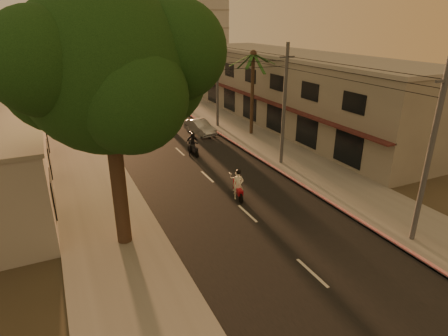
{
  "coord_description": "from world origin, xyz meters",
  "views": [
    {
      "loc": [
        -9.34,
        -14.7,
        10.45
      ],
      "look_at": [
        -0.05,
        5.08,
        1.74
      ],
      "focal_mm": 30.0,
      "sensor_mm": 36.0,
      "label": 1
    }
  ],
  "objects": [
    {
      "name": "utility_poles",
      "position": [
        6.2,
        20.0,
        6.54
      ],
      "size": [
        1.2,
        48.26,
        9.0
      ],
      "color": "#38383A",
      "rests_on": "ground"
    },
    {
      "name": "sidewalk_left",
      "position": [
        -7.5,
        20.0,
        0.06
      ],
      "size": [
        5.0,
        140.0,
        0.12
      ],
      "primitive_type": "cube",
      "color": "slate",
      "rests_on": "ground"
    },
    {
      "name": "shophouse_row",
      "position": [
        13.95,
        18.0,
        3.65
      ],
      "size": [
        8.8,
        34.2,
        7.3
      ],
      "color": "gray",
      "rests_on": "ground"
    },
    {
      "name": "curb_stripe",
      "position": [
        5.1,
        15.0,
        0.1
      ],
      "size": [
        0.2,
        60.0,
        0.2
      ],
      "primitive_type": "cube",
      "color": "red",
      "rests_on": "ground"
    },
    {
      "name": "palm_tree",
      "position": [
        8.0,
        16.0,
        7.15
      ],
      "size": [
        5.0,
        5.0,
        8.2
      ],
      "color": "black",
      "rests_on": "ground"
    },
    {
      "name": "filler_right",
      "position": [
        14.0,
        45.0,
        3.0
      ],
      "size": [
        8.0,
        14.0,
        6.0
      ],
      "primitive_type": "cube",
      "color": "gray",
      "rests_on": "ground"
    },
    {
      "name": "scooter_far_a",
      "position": [
        1.34,
        21.32,
        0.81
      ],
      "size": [
        1.09,
        1.79,
        1.79
      ],
      "rotation": [
        0.0,
        0.0,
        0.26
      ],
      "color": "black",
      "rests_on": "ground"
    },
    {
      "name": "scooter_mid_b",
      "position": [
        0.86,
        13.29,
        0.86
      ],
      "size": [
        1.15,
        1.95,
        1.92
      ],
      "rotation": [
        0.0,
        0.0,
        -0.11
      ],
      "color": "black",
      "rests_on": "ground"
    },
    {
      "name": "road",
      "position": [
        0.0,
        20.0,
        0.01
      ],
      "size": [
        10.0,
        140.0,
        0.02
      ],
      "primitive_type": "cube",
      "color": "black",
      "rests_on": "ground"
    },
    {
      "name": "scooter_red",
      "position": [
        0.41,
        4.0,
        0.87
      ],
      "size": [
        0.92,
        1.99,
        1.97
      ],
      "rotation": [
        0.0,
        0.0,
        -0.19
      ],
      "color": "black",
      "rests_on": "ground"
    },
    {
      "name": "scooter_mid_a",
      "position": [
        0.73,
        12.67,
        0.89
      ],
      "size": [
        0.97,
        2.0,
        1.97
      ],
      "rotation": [
        0.0,
        0.0,
        0.05
      ],
      "color": "black",
      "rests_on": "ground"
    },
    {
      "name": "filler_left_near",
      "position": [
        -14.0,
        34.0,
        2.2
      ],
      "size": [
        8.0,
        14.0,
        4.4
      ],
      "primitive_type": "cube",
      "color": "gray",
      "rests_on": "ground"
    },
    {
      "name": "filler_left_far",
      "position": [
        -14.0,
        52.0,
        3.5
      ],
      "size": [
        8.0,
        14.0,
        7.0
      ],
      "primitive_type": "cube",
      "color": "gray",
      "rests_on": "ground"
    },
    {
      "name": "sidewalk_right",
      "position": [
        7.5,
        20.0,
        0.06
      ],
      "size": [
        5.0,
        140.0,
        0.12
      ],
      "primitive_type": "cube",
      "color": "slate",
      "rests_on": "ground"
    },
    {
      "name": "parked_car",
      "position": [
        3.52,
        18.26,
        0.69
      ],
      "size": [
        2.69,
        4.62,
        1.38
      ],
      "primitive_type": "imported",
      "rotation": [
        0.0,
        0.0,
        0.15
      ],
      "color": "#9A9DA2",
      "rests_on": "ground"
    },
    {
      "name": "broadleaf_tree",
      "position": [
        -6.61,
        2.14,
        8.48
      ],
      "size": [
        9.6,
        8.7,
        12.1
      ],
      "color": "black",
      "rests_on": "ground"
    },
    {
      "name": "ground",
      "position": [
        0.0,
        0.0,
        0.0
      ],
      "size": [
        160.0,
        160.0,
        0.0
      ],
      "primitive_type": "plane",
      "color": "#383023",
      "rests_on": "ground"
    }
  ]
}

